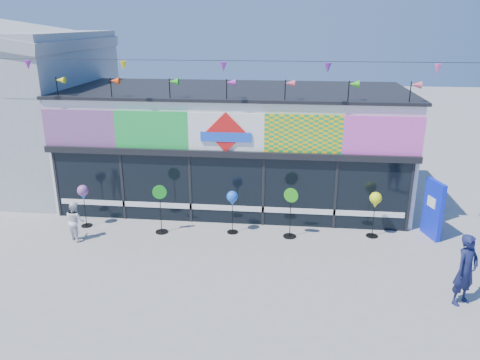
# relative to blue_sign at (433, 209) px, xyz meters

# --- Properties ---
(ground) EXTENTS (80.00, 80.00, 0.00)m
(ground) POSITION_rel_blue_sign_xyz_m (-6.44, -3.08, -0.92)
(ground) COLOR gray
(ground) RESTS_ON ground
(kite_shop) EXTENTS (16.00, 5.70, 5.31)m
(kite_shop) POSITION_rel_blue_sign_xyz_m (-6.44, 2.86, 1.13)
(kite_shop) COLOR white
(kite_shop) RESTS_ON ground
(blue_sign) EXTENTS (0.38, 0.91, 1.82)m
(blue_sign) POSITION_rel_blue_sign_xyz_m (0.00, 0.00, 0.00)
(blue_sign) COLOR #0E22D6
(blue_sign) RESTS_ON ground
(spinner_0) EXTENTS (0.36, 0.36, 1.42)m
(spinner_0) POSITION_rel_blue_sign_xyz_m (-10.99, -0.43, 0.22)
(spinner_0) COLOR black
(spinner_0) RESTS_ON ground
(spinner_1) EXTENTS (0.44, 0.40, 1.59)m
(spinner_1) POSITION_rel_blue_sign_xyz_m (-8.41, -0.63, -0.08)
(spinner_1) COLOR black
(spinner_1) RESTS_ON ground
(spinner_2) EXTENTS (0.35, 0.35, 1.40)m
(spinner_2) POSITION_rel_blue_sign_xyz_m (-6.16, -0.40, 0.20)
(spinner_2) COLOR black
(spinner_2) RESTS_ON ground
(spinner_3) EXTENTS (0.44, 0.41, 1.61)m
(spinner_3) POSITION_rel_blue_sign_xyz_m (-4.35, -0.51, -0.07)
(spinner_3) COLOR black
(spinner_3) RESTS_ON ground
(spinner_4) EXTENTS (0.37, 0.37, 1.47)m
(spinner_4) POSITION_rel_blue_sign_xyz_m (-1.79, -0.20, 0.26)
(spinner_4) COLOR black
(spinner_4) RESTS_ON ground
(adult_man) EXTENTS (0.77, 0.71, 1.76)m
(adult_man) POSITION_rel_blue_sign_xyz_m (-0.26, -3.70, -0.03)
(adult_man) COLOR #151A41
(adult_man) RESTS_ON ground
(child) EXTENTS (0.69, 0.63, 1.23)m
(child) POSITION_rel_blue_sign_xyz_m (-10.87, -1.40, -0.30)
(child) COLOR white
(child) RESTS_ON ground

